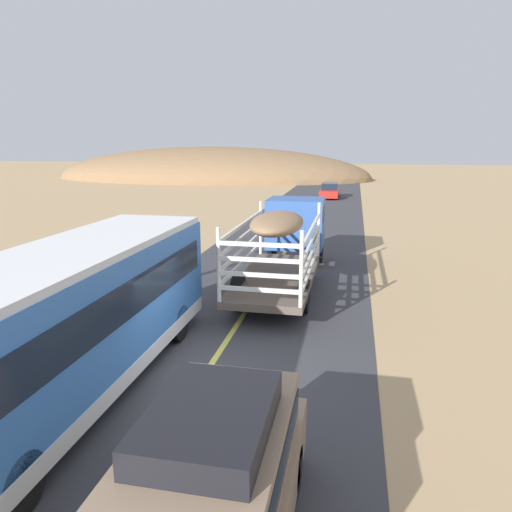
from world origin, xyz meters
The scene contains 9 objects.
ground_plane centered at (0.00, 0.00, 0.00)m, with size 240.00×240.00×0.00m, color tan.
road_surface centered at (0.00, 0.00, 0.01)m, with size 8.00×120.00×0.02m, color #38383D.
road_centre_line centered at (0.00, 0.00, 0.02)m, with size 0.16×117.60×0.00m, color #D8CC4C.
suv_near centered at (1.70, -5.19, 1.15)m, with size 1.90×4.62×2.29m.
livestock_truck centered at (0.75, 8.99, 1.79)m, with size 2.53×9.70×3.02m.
bus centered at (-2.44, -1.71, 1.75)m, with size 2.54×10.00×3.21m.
car_far centered at (0.89, 37.88, 0.69)m, with size 1.80×4.40×1.46m.
boulder_near_shoulder centered at (-10.01, 10.84, 0.62)m, with size 1.27×1.31×1.25m, color gray.
distant_hill centered at (-18.68, 61.44, 0.00)m, with size 49.25×25.28×9.71m, color olive.
Camera 1 is at (3.26, -10.05, 5.35)m, focal length 33.24 mm.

